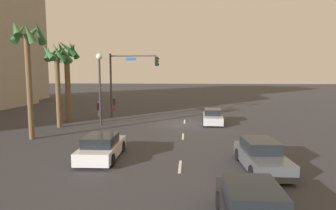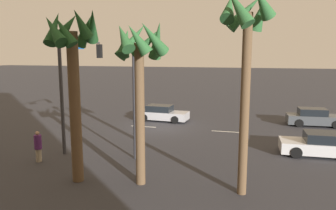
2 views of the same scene
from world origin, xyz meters
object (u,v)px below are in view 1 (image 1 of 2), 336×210
at_px(palm_tree_2, 28,49).
at_px(pedestrian_1, 99,108).
at_px(streetlamp, 100,76).
at_px(palm_tree_1, 58,63).
at_px(pedestrian_0, 114,103).
at_px(palm_tree_0, 67,63).
at_px(car_0, 102,147).
at_px(traffic_signal, 126,75).
at_px(car_1, 261,156).
at_px(car_3, 213,117).

bearing_deg(palm_tree_2, pedestrian_1, -6.70).
xyz_separation_m(streetlamp, palm_tree_1, (-1.50, 3.12, 1.07)).
relative_size(streetlamp, pedestrian_0, 3.95).
height_order(pedestrian_0, palm_tree_0, palm_tree_0).
bearing_deg(car_0, pedestrian_0, 13.57).
bearing_deg(pedestrian_0, streetlamp, -171.13).
bearing_deg(traffic_signal, pedestrian_1, 80.67).
height_order(pedestrian_0, palm_tree_1, palm_tree_1).
distance_m(traffic_signal, palm_tree_2, 11.29).
bearing_deg(palm_tree_2, car_0, -122.99).
relative_size(traffic_signal, streetlamp, 1.05).
relative_size(traffic_signal, pedestrian_1, 4.02).
xyz_separation_m(car_0, pedestrian_0, (20.64, 4.98, 0.24)).
relative_size(streetlamp, palm_tree_1, 0.89).
bearing_deg(pedestrian_1, traffic_signal, -99.33).
height_order(car_1, palm_tree_0, palm_tree_0).
bearing_deg(streetlamp, palm_tree_1, 115.64).
distance_m(car_0, streetlamp, 11.24).
distance_m(streetlamp, palm_tree_1, 3.62).
bearing_deg(car_3, palm_tree_1, 102.33).
xyz_separation_m(streetlamp, palm_tree_0, (1.42, 3.63, 1.19)).
relative_size(pedestrian_1, palm_tree_0, 0.22).
bearing_deg(car_0, palm_tree_1, 37.10).
bearing_deg(palm_tree_1, palm_tree_2, -179.59).
height_order(car_3, pedestrian_0, pedestrian_0).
distance_m(car_1, pedestrian_0, 25.44).
bearing_deg(streetlamp, car_3, -82.05).
xyz_separation_m(car_3, traffic_signal, (2.90, 8.86, 3.96)).
xyz_separation_m(pedestrian_0, palm_tree_2, (-16.48, 1.43, 5.48)).
bearing_deg(car_3, palm_tree_0, 90.09).
distance_m(pedestrian_0, palm_tree_0, 10.58).
xyz_separation_m(streetlamp, palm_tree_2, (-5.85, 3.09, 1.84)).
distance_m(car_1, car_3, 12.58).
height_order(car_3, palm_tree_1, palm_tree_1).
bearing_deg(pedestrian_0, palm_tree_1, 173.15).
distance_m(traffic_signal, pedestrian_1, 4.98).
bearing_deg(traffic_signal, car_1, -146.58).
relative_size(car_0, pedestrian_1, 2.53).
bearing_deg(palm_tree_0, car_1, -129.30).
bearing_deg(streetlamp, pedestrian_0, 8.87).
height_order(palm_tree_1, palm_tree_2, palm_tree_2).
bearing_deg(car_3, pedestrian_0, 52.53).
bearing_deg(car_3, pedestrian_1, 74.20).
bearing_deg(palm_tree_1, car_1, -123.00).
bearing_deg(traffic_signal, streetlamp, 161.41).
xyz_separation_m(palm_tree_0, palm_tree_2, (-7.27, -0.55, 0.65)).
xyz_separation_m(car_1, pedestrian_1, (15.95, 13.45, 0.23)).
distance_m(car_3, palm_tree_0, 14.85).
height_order(car_3, traffic_signal, traffic_signal).
relative_size(car_0, palm_tree_1, 0.59).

